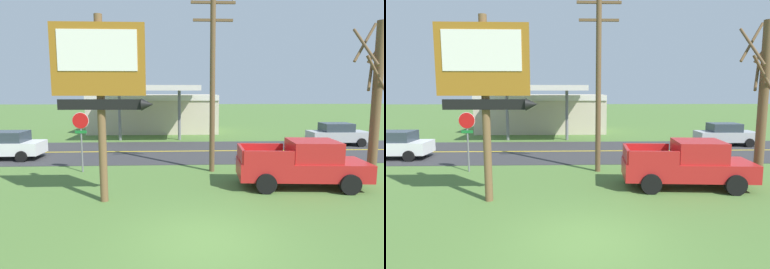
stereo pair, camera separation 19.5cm
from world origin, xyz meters
TOP-DOWN VIEW (x-y plane):
  - ground_plane at (0.00, 0.00)m, footprint 180.00×180.00m
  - road_asphalt at (0.00, 13.00)m, footprint 140.00×8.00m
  - road_centre_line at (0.00, 13.00)m, footprint 126.00×0.20m
  - motel_sign at (-3.34, 3.21)m, footprint 3.41×0.54m
  - stop_sign at (-5.42, 7.70)m, footprint 0.80×0.08m
  - utility_pole at (0.97, 7.60)m, footprint 2.10×0.26m
  - bare_tree at (7.90, 5.60)m, footprint 1.93×1.95m
  - gas_station at (-2.98, 23.80)m, footprint 12.00×11.50m
  - pickup_red_parked_on_lawn at (4.46, 4.79)m, footprint 5.34×2.55m
  - car_silver_near_lane at (11.00, 15.00)m, footprint 4.20×2.00m
  - car_white_mid_lane at (-10.75, 11.00)m, footprint 4.20×2.00m

SIDE VIEW (x-z plane):
  - ground_plane at x=0.00m, z-range 0.00..0.00m
  - road_asphalt at x=0.00m, z-range 0.00..0.02m
  - road_centre_line at x=0.00m, z-range 0.02..0.03m
  - car_silver_near_lane at x=11.00m, z-range 0.01..1.65m
  - car_white_mid_lane at x=-10.75m, z-range 0.01..1.65m
  - pickup_red_parked_on_lawn at x=4.46m, z-range -0.02..1.94m
  - gas_station at x=-2.98m, z-range -0.26..4.14m
  - stop_sign at x=-5.42m, z-range 0.55..3.50m
  - bare_tree at x=7.90m, z-range -0.04..7.56m
  - motel_sign at x=-3.34m, z-range 1.19..7.75m
  - utility_pole at x=0.97m, z-range 0.32..8.90m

